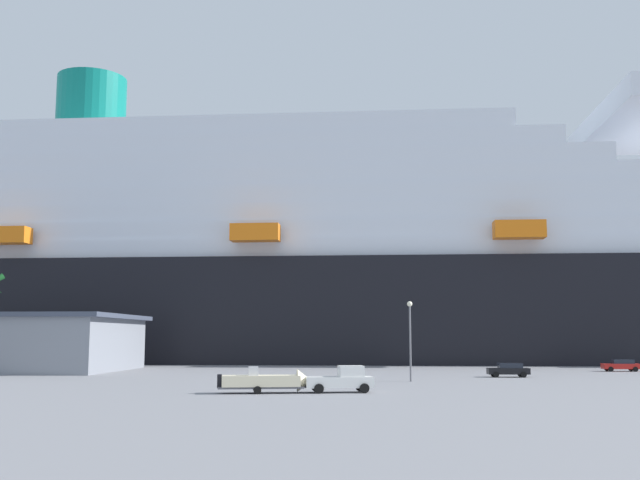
{
  "coord_description": "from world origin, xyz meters",
  "views": [
    {
      "loc": [
        7.78,
        -79.54,
        4.6
      ],
      "look_at": [
        6.76,
        31.82,
        19.04
      ],
      "focal_mm": 41.94,
      "sensor_mm": 36.0,
      "label": 1
    }
  ],
  "objects_px": {
    "parked_car_red_hatchback": "(621,365)",
    "cruise_ship": "(271,267)",
    "pickup_truck": "(342,380)",
    "street_lamp": "(410,329)",
    "small_boat_on_trailer": "(270,381)",
    "parked_car_black_coupe": "(509,370)"
  },
  "relations": [
    {
      "from": "street_lamp",
      "to": "parked_car_black_coupe",
      "type": "distance_m",
      "value": 15.52
    },
    {
      "from": "street_lamp",
      "to": "parked_car_red_hatchback",
      "type": "xyz_separation_m",
      "value": [
        30.61,
        22.79,
        -4.53
      ]
    },
    {
      "from": "parked_car_red_hatchback",
      "to": "cruise_ship",
      "type": "bearing_deg",
      "value": 141.54
    },
    {
      "from": "small_boat_on_trailer",
      "to": "parked_car_red_hatchback",
      "type": "xyz_separation_m",
      "value": [
        43.99,
        38.95,
        -0.12
      ]
    },
    {
      "from": "pickup_truck",
      "to": "parked_car_red_hatchback",
      "type": "bearing_deg",
      "value": 45.12
    },
    {
      "from": "small_boat_on_trailer",
      "to": "pickup_truck",
      "type": "bearing_deg",
      "value": 7.04
    },
    {
      "from": "cruise_ship",
      "to": "street_lamp",
      "type": "distance_m",
      "value": 66.35
    },
    {
      "from": "cruise_ship",
      "to": "small_boat_on_trailer",
      "type": "bearing_deg",
      "value": -85.78
    },
    {
      "from": "parked_car_black_coupe",
      "to": "small_boat_on_trailer",
      "type": "bearing_deg",
      "value": -136.02
    },
    {
      "from": "street_lamp",
      "to": "parked_car_black_coupe",
      "type": "bearing_deg",
      "value": 34.92
    },
    {
      "from": "small_boat_on_trailer",
      "to": "parked_car_black_coupe",
      "type": "height_order",
      "value": "small_boat_on_trailer"
    },
    {
      "from": "street_lamp",
      "to": "parked_car_black_coupe",
      "type": "height_order",
      "value": "street_lamp"
    },
    {
      "from": "street_lamp",
      "to": "parked_car_red_hatchback",
      "type": "relative_size",
      "value": 1.69
    },
    {
      "from": "cruise_ship",
      "to": "small_boat_on_trailer",
      "type": "height_order",
      "value": "cruise_ship"
    },
    {
      "from": "pickup_truck",
      "to": "parked_car_black_coupe",
      "type": "height_order",
      "value": "pickup_truck"
    },
    {
      "from": "parked_car_black_coupe",
      "to": "parked_car_red_hatchback",
      "type": "distance_m",
      "value": 23.34
    },
    {
      "from": "pickup_truck",
      "to": "parked_car_red_hatchback",
      "type": "relative_size",
      "value": 1.18
    },
    {
      "from": "pickup_truck",
      "to": "street_lamp",
      "type": "height_order",
      "value": "street_lamp"
    },
    {
      "from": "cruise_ship",
      "to": "pickup_truck",
      "type": "bearing_deg",
      "value": -81.42
    },
    {
      "from": "pickup_truck",
      "to": "street_lamp",
      "type": "bearing_deg",
      "value": 64.27
    },
    {
      "from": "small_boat_on_trailer",
      "to": "street_lamp",
      "type": "bearing_deg",
      "value": 50.37
    },
    {
      "from": "cruise_ship",
      "to": "parked_car_black_coupe",
      "type": "height_order",
      "value": "cruise_ship"
    }
  ]
}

